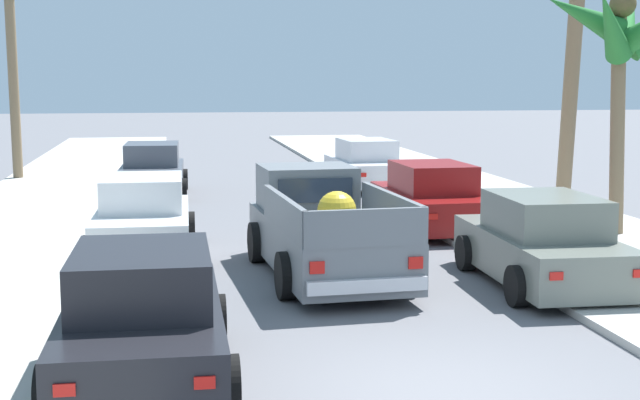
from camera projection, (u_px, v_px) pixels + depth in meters
ground_plane at (432, 393)px, 9.88m from camera, size 160.00×160.00×0.00m
sidewalk_left at (50, 226)px, 20.67m from camera, size 5.28×60.00×0.12m
sidewalk_right at (507, 213)px, 22.52m from camera, size 5.28×60.00×0.12m
curb_left at (105, 225)px, 20.88m from camera, size 0.16×60.00×0.10m
curb_right at (460, 215)px, 22.31m from camera, size 0.16×60.00×0.10m
pickup_truck at (323, 231)px, 15.76m from camera, size 2.43×5.31×1.80m
car_left_near at (542, 244)px, 14.91m from camera, size 2.10×4.29×1.54m
car_right_near at (143, 319)px, 10.26m from camera, size 2.05×4.27×1.54m
car_left_mid at (152, 171)px, 26.37m from camera, size 2.13×4.30×1.54m
car_right_mid at (143, 219)px, 17.55m from camera, size 2.09×4.29×1.54m
car_left_far at (366, 165)px, 28.15m from camera, size 2.16×4.32×1.54m
car_right_far at (431, 199)px, 20.37m from camera, size 2.11×4.30×1.54m
palm_tree_left_mid at (622, 32)px, 18.81m from camera, size 3.56×3.62×5.35m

